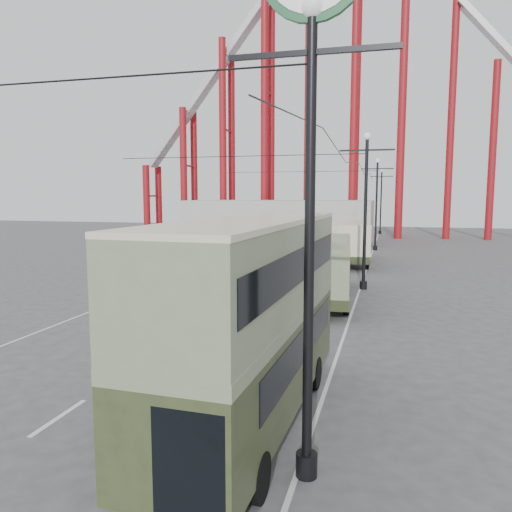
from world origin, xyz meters
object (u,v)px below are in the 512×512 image
(lamp_post_near, at_px, (312,77))
(double_decker_bus, at_px, (252,311))
(single_decker_cream, at_px, (349,239))
(pedestrian, at_px, (207,299))
(single_decker_green, at_px, (326,266))

(lamp_post_near, bearing_deg, double_decker_bus, 130.27)
(lamp_post_near, relative_size, single_decker_cream, 0.95)
(double_decker_bus, distance_m, single_decker_cream, 30.88)
(single_decker_cream, bearing_deg, pedestrian, -108.43)
(double_decker_bus, relative_size, pedestrian, 4.92)
(double_decker_bus, xyz_separation_m, pedestrian, (-4.76, 9.38, -1.89))
(pedestrian, bearing_deg, single_decker_cream, -129.04)
(single_decker_green, bearing_deg, lamp_post_near, -88.61)
(double_decker_bus, distance_m, pedestrian, 10.69)
(single_decker_green, xyz_separation_m, pedestrian, (-4.58, -6.39, -0.81))
(lamp_post_near, xyz_separation_m, single_decker_green, (-1.89, 17.79, -6.07))
(lamp_post_near, distance_m, pedestrian, 14.80)
(lamp_post_near, bearing_deg, single_decker_cream, 93.24)
(lamp_post_near, xyz_separation_m, pedestrian, (-6.47, 11.40, -6.88))
(lamp_post_near, relative_size, double_decker_bus, 1.12)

